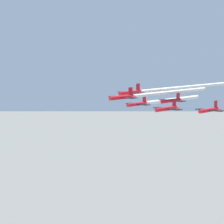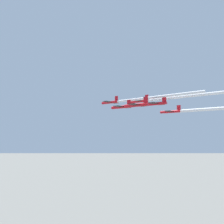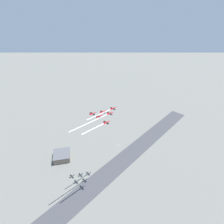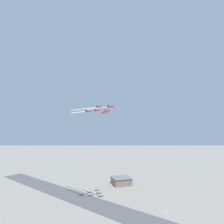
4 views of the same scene
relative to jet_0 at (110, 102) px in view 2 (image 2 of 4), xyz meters
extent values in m
cylinder|color=red|center=(0.30, 0.18, -0.04)|extent=(8.12, 5.37, 1.07)
cube|color=black|center=(-0.20, -0.12, -0.04)|extent=(6.16, 8.26, 0.18)
cube|color=red|center=(-2.81, -1.65, 1.30)|extent=(1.42, 0.91, 2.15)
cube|color=red|center=(-2.81, -1.65, -0.04)|extent=(2.50, 3.24, 0.12)
cylinder|color=red|center=(-12.36, 0.20, -3.48)|extent=(8.12, 5.37, 1.07)
cube|color=black|center=(-12.86, -0.09, -3.48)|extent=(6.16, 8.26, 0.18)
cube|color=red|center=(-15.47, -1.62, -2.13)|extent=(1.42, 0.91, 2.15)
cube|color=red|center=(-15.47, -1.62, -3.48)|extent=(2.50, 3.24, 0.12)
cylinder|color=red|center=(-5.87, -10.87, 0.15)|extent=(8.12, 5.37, 1.07)
cube|color=black|center=(-6.38, -11.17, 0.15)|extent=(6.16, 8.26, 0.18)
cube|color=red|center=(-8.99, -12.70, 1.49)|extent=(1.42, 0.91, 2.15)
cube|color=red|center=(-8.99, -12.70, 0.15)|extent=(2.50, 3.24, 0.12)
cylinder|color=red|center=(-25.02, 0.23, -4.30)|extent=(8.12, 5.37, 1.07)
cube|color=black|center=(-25.52, -0.07, -4.30)|extent=(6.16, 8.26, 0.18)
cube|color=red|center=(-28.13, -1.59, -2.96)|extent=(1.42, 0.91, 2.15)
cube|color=red|center=(-28.13, -1.59, -4.30)|extent=(2.50, 3.24, 0.12)
cylinder|color=red|center=(-18.53, -10.85, -2.51)|extent=(8.12, 5.37, 1.07)
cube|color=black|center=(-19.04, -11.14, -2.51)|extent=(6.16, 8.26, 0.18)
cube|color=red|center=(-21.65, -12.67, -1.17)|extent=(1.42, 0.91, 2.15)
cube|color=red|center=(-21.65, -12.67, -2.51)|extent=(2.50, 3.24, 0.12)
cylinder|color=red|center=(-12.04, -21.93, -4.47)|extent=(8.12, 5.37, 1.07)
cube|color=black|center=(-12.55, -22.22, -4.47)|extent=(6.16, 8.26, 0.18)
cube|color=red|center=(-15.16, -23.75, -3.13)|extent=(1.42, 0.91, 2.15)
cube|color=red|center=(-15.16, -23.75, -4.47)|extent=(2.50, 3.24, 0.12)
cylinder|color=white|center=(-18.67, -10.93, -0.04)|extent=(30.84, 18.59, 0.94)
cylinder|color=white|center=(-31.40, -25.82, 0.15)|extent=(43.99, 26.33, 1.01)
cylinder|color=white|center=(-28.38, -31.49, -4.47)|extent=(25.68, 15.70, 1.18)
camera|label=1|loc=(43.59, 130.57, 12.80)|focal=85.00mm
camera|label=2|loc=(-87.72, 31.44, -13.12)|focal=35.00mm
camera|label=3|loc=(-39.95, -182.10, 104.00)|focal=28.00mm
camera|label=4|loc=(181.40, -52.48, -26.92)|focal=28.00mm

